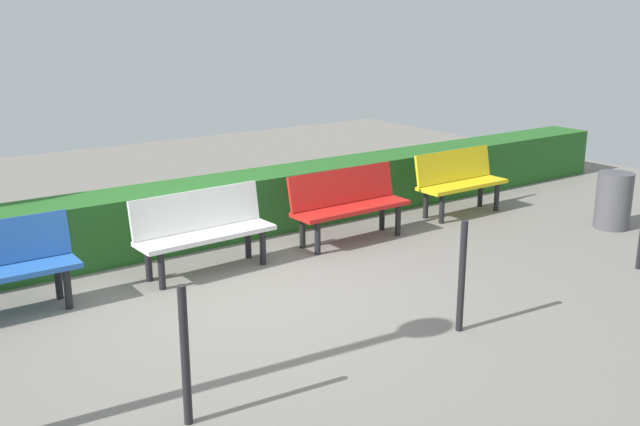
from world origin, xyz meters
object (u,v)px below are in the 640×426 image
bench_white (203,228)px  trash_bin (614,200)px  bench_yellow (459,179)px  bench_red (348,202)px

bench_white → trash_bin: bearing=160.1°
bench_yellow → trash_bin: size_ratio=1.89×
bench_red → trash_bin: 3.45m
bench_yellow → bench_red: 1.97m
bench_white → trash_bin: 5.23m
bench_yellow → bench_white: (3.88, 0.06, 0.00)m
bench_red → bench_yellow: bearing=-178.5°
bench_white → bench_red: bearing=176.8°
bench_yellow → trash_bin: bench_yellow is taller
bench_red → bench_white: size_ratio=1.01×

